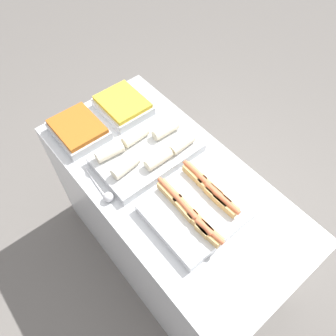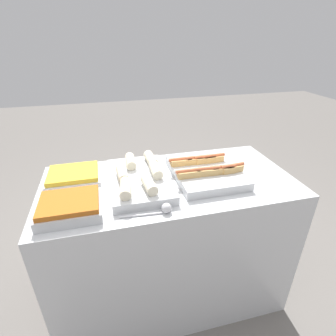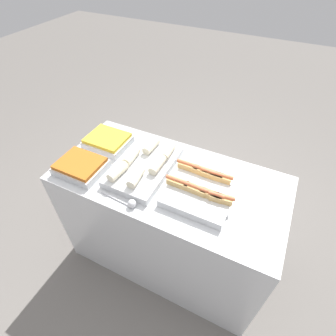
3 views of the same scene
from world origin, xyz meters
name	(u,v)px [view 3 (image 3 of 3)]	position (x,y,z in m)	size (l,w,h in m)	color
ground_plane	(169,252)	(0.00, 0.00, 0.00)	(12.00, 12.00, 0.00)	slate
counter	(169,221)	(0.00, 0.00, 0.46)	(1.42, 0.70, 0.91)	silver
tray_hotdogs	(203,186)	(0.22, 0.00, 0.95)	(0.40, 0.45, 0.10)	silver
tray_wraps	(144,165)	(-0.17, 0.00, 0.95)	(0.32, 0.51, 0.10)	silver
tray_side_front	(81,166)	(-0.52, -0.18, 0.95)	(0.29, 0.24, 0.07)	silver
tray_side_back	(108,141)	(-0.52, 0.10, 0.95)	(0.29, 0.24, 0.07)	silver
serving_spoon_near	(129,203)	(-0.11, -0.29, 0.93)	(0.24, 0.05, 0.05)	silver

